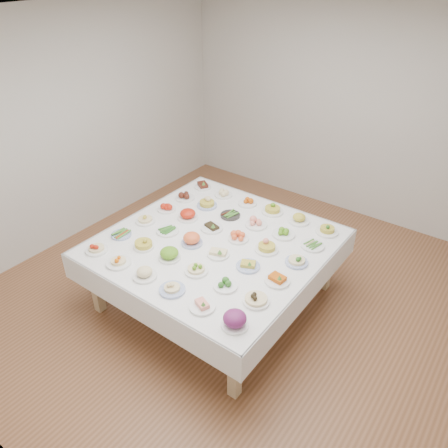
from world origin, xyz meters
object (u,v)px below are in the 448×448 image
Objects in this scene: display_table at (215,247)px; dish_35 at (327,228)px; dish_0 at (96,246)px; dish_18 at (167,207)px.

display_table is 9.17× the size of dish_35.
display_table is 1.16m from dish_0.
display_table is at bearing -11.57° from dish_18.
dish_18 is at bearing 168.43° from display_table.
dish_18 is at bearing 89.78° from dish_0.
dish_35 is (1.65, 1.63, 0.00)m from dish_0.
dish_0 is 1.07× the size of dish_18.
dish_35 reaches higher than dish_0.
dish_35 reaches higher than display_table.
dish_0 is 2.32m from dish_35.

